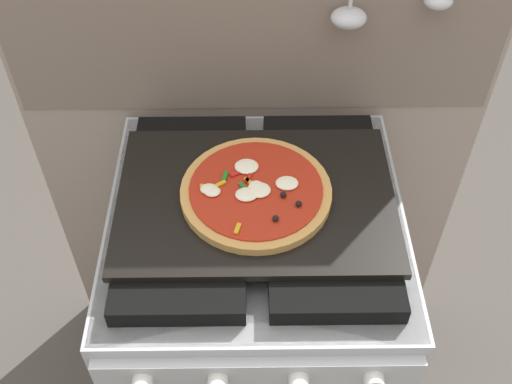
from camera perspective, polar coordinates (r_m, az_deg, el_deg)
kitchen_backsplash at (r=1.53m, az=-0.09°, el=5.70°), size 1.10×0.09×1.55m
stove at (r=1.58m, az=0.00°, el=-11.77°), size 0.60×0.64×0.90m
baking_tray at (r=1.21m, az=-0.00°, el=-0.58°), size 0.54×0.38×0.02m
pizza_left at (r=1.19m, az=-0.19°, el=-0.07°), size 0.29×0.29×0.03m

